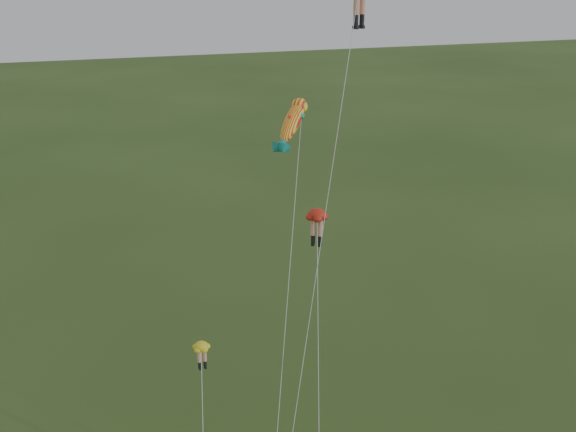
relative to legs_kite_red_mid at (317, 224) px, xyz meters
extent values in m
cylinder|color=#E79E88|center=(2.48, 1.76, 10.91)|extent=(0.32, 0.32, 1.09)
cylinder|color=black|center=(2.48, 1.76, 10.09)|extent=(0.25, 0.25, 0.54)
cube|color=black|center=(2.48, 1.76, 9.74)|extent=(0.29, 0.36, 0.16)
cylinder|color=#E79E88|center=(2.88, 1.94, 10.91)|extent=(0.32, 0.32, 1.09)
cylinder|color=black|center=(2.88, 1.94, 10.09)|extent=(0.25, 0.25, 0.54)
cube|color=black|center=(2.88, 1.94, 9.74)|extent=(0.29, 0.36, 0.16)
cylinder|color=silver|center=(-1.01, -3.52, 0.44)|extent=(7.41, 10.78, 23.32)
ellipsoid|color=red|center=(0.07, 0.25, 0.43)|extent=(1.71, 1.71, 0.62)
cylinder|color=#E79E88|center=(-0.09, 0.34, -0.30)|extent=(0.28, 0.28, 0.95)
cylinder|color=black|center=(-0.09, 0.34, -1.02)|extent=(0.22, 0.22, 0.48)
cube|color=black|center=(-0.09, 0.34, -1.33)|extent=(0.28, 0.32, 0.14)
cylinder|color=#E79E88|center=(0.24, 0.15, -0.30)|extent=(0.28, 0.28, 0.95)
cylinder|color=black|center=(0.24, 0.15, -1.02)|extent=(0.22, 0.22, 0.48)
cube|color=black|center=(0.24, 0.15, -1.33)|extent=(0.28, 0.32, 0.14)
cylinder|color=silver|center=(-1.51, -4.99, -5.24)|extent=(3.21, 10.50, 11.97)
ellipsoid|color=yellow|center=(-6.85, -3.08, -4.36)|extent=(0.95, 0.95, 0.45)
cylinder|color=#E79E88|center=(-6.99, -3.09, -4.89)|extent=(0.20, 0.20, 0.68)
cylinder|color=black|center=(-6.99, -3.09, -5.40)|extent=(0.15, 0.15, 0.34)
cube|color=black|center=(-6.99, -3.09, -5.62)|extent=(0.13, 0.21, 0.10)
cylinder|color=#E79E88|center=(-6.72, -3.07, -4.89)|extent=(0.20, 0.20, 0.68)
cylinder|color=black|center=(-6.72, -3.07, -5.40)|extent=(0.15, 0.15, 0.34)
cube|color=black|center=(-6.72, -3.07, -5.62)|extent=(0.13, 0.21, 0.10)
ellipsoid|color=yellow|center=(-1.11, 0.77, 5.46)|extent=(2.60, 2.71, 2.46)
sphere|color=yellow|center=(-1.11, 0.77, 5.46)|extent=(1.52, 1.54, 1.26)
cone|color=#14837C|center=(-1.11, 0.77, 5.46)|extent=(1.30, 1.33, 1.22)
cone|color=#14837C|center=(-1.11, 0.77, 5.46)|extent=(1.30, 1.33, 1.22)
cone|color=#14837C|center=(-1.11, 0.77, 5.46)|extent=(0.73, 0.75, 0.68)
cone|color=#14837C|center=(-1.11, 0.77, 5.46)|extent=(0.73, 0.75, 0.68)
cone|color=red|center=(-1.11, 0.77, 5.46)|extent=(0.77, 0.78, 0.66)
cylinder|color=silver|center=(-3.13, -4.18, -2.88)|extent=(4.08, 9.94, 16.68)
camera|label=1|loc=(-10.16, -29.44, 13.19)|focal=40.00mm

